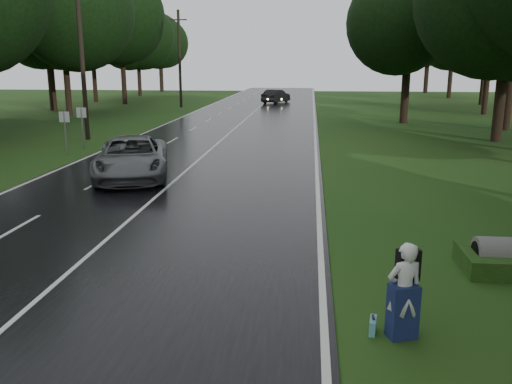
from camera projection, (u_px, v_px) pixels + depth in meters
ground at (89, 256)px, 13.48m from camera, size 160.00×160.00×0.00m
road at (220, 141)px, 32.81m from camera, size 12.00×140.00×0.04m
lane_center at (220, 141)px, 32.80m from camera, size 0.12×140.00×0.01m
grey_car at (132, 158)px, 22.23m from camera, size 4.30×6.64×1.70m
far_car at (276, 96)px, 63.13m from camera, size 3.27×5.06×1.57m
hitchhiker at (404, 294)px, 9.34m from camera, size 0.74×0.71×1.77m
suitcase at (373, 326)px, 9.64m from camera, size 0.18×0.40×0.28m
culvert at (509, 270)px, 12.55m from camera, size 1.61×0.80×0.80m
utility_pole_mid at (88, 139)px, 33.82m from camera, size 1.80×0.28×10.00m
utility_pole_far at (181, 107)px, 57.94m from camera, size 1.80×0.28×10.05m
road_sign_a at (67, 155)px, 28.10m from camera, size 0.55×0.10×2.27m
road_sign_b at (84, 149)px, 30.16m from camera, size 0.55×0.10×2.30m
tree_left_e at (70, 116)px, 48.87m from camera, size 9.90×9.90×15.47m
tree_left_f at (125, 104)px, 62.34m from camera, size 10.89×10.89×17.02m
tree_right_d at (496, 141)px, 33.03m from camera, size 9.32×9.32×14.57m
tree_right_e at (403, 123)px, 43.07m from camera, size 8.93×8.93×13.96m
tree_right_f at (406, 106)px, 60.14m from camera, size 10.49×10.49×16.39m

